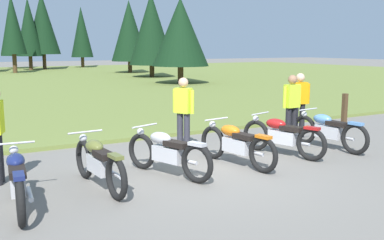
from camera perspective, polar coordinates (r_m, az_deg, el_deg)
name	(u,v)px	position (r m, az deg, el deg)	size (l,w,h in m)	color
ground_plane	(207,171)	(8.50, 2.00, -6.57)	(140.00, 140.00, 0.00)	slate
grass_moorland	(14,81)	(32.56, -21.91, 4.66)	(80.00, 44.00, 0.10)	olive
motorcycle_navy	(17,180)	(6.94, -21.54, -7.16)	(0.62, 2.10, 0.88)	black
motorcycle_olive	(99,162)	(7.56, -11.90, -5.36)	(0.62, 2.10, 0.88)	black
motorcycle_silver	(167,152)	(8.12, -3.19, -4.14)	(0.90, 2.01, 0.88)	black
motorcycle_orange	(236,144)	(8.86, 5.70, -3.05)	(0.68, 2.09, 0.88)	black
motorcycle_red	(282,135)	(9.82, 11.51, -1.96)	(0.81, 2.04, 0.88)	black
motorcycle_sky_blue	(328,130)	(10.70, 17.08, -1.26)	(0.63, 2.10, 0.88)	black
rider_in_hivis_vest	(299,101)	(11.83, 13.64, 2.37)	(0.52, 0.33, 1.67)	black
rider_near_row_end	(183,110)	(9.88, -1.11, 1.30)	(0.37, 0.49, 1.67)	#2D2D38
rider_checking_bike	(292,105)	(11.06, 12.69, 1.94)	(0.55, 0.23, 1.67)	black
trail_marker_post	(344,112)	(13.20, 18.99, 0.97)	(0.12, 0.12, 1.05)	#47331E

